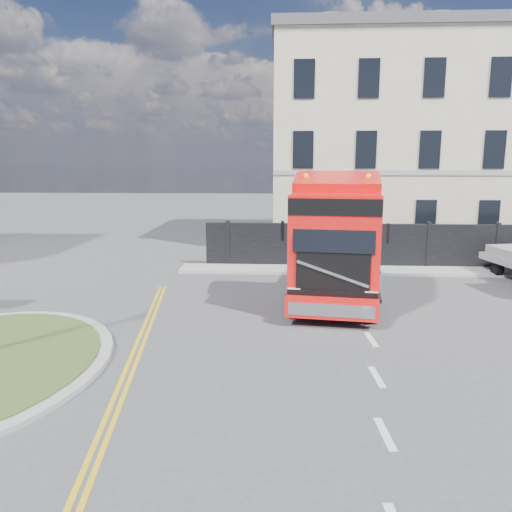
{
  "coord_description": "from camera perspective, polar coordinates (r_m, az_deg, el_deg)",
  "views": [
    {
      "loc": [
        0.54,
        -13.43,
        4.79
      ],
      "look_at": [
        -0.33,
        2.11,
        1.8
      ],
      "focal_mm": 35.0,
      "sensor_mm": 36.0,
      "label": 1
    }
  ],
  "objects": [
    {
      "name": "ground",
      "position": [
        14.27,
        0.87,
        -8.74
      ],
      "size": [
        120.0,
        120.0,
        0.0
      ],
      "primitive_type": "plane",
      "color": "#424244",
      "rests_on": "ground"
    },
    {
      "name": "hoarding_fence",
      "position": [
        23.53,
        17.96,
        1.07
      ],
      "size": [
        18.8,
        0.25,
        2.0
      ],
      "color": "black",
      "rests_on": "ground"
    },
    {
      "name": "georgian_building",
      "position": [
        30.44,
        13.86,
        12.41
      ],
      "size": [
        12.3,
        10.3,
        12.8
      ],
      "color": "beige",
      "rests_on": "ground"
    },
    {
      "name": "pavement_far",
      "position": [
        22.71,
        17.05,
        -1.64
      ],
      "size": [
        20.0,
        1.6,
        0.12
      ],
      "primitive_type": "cube",
      "color": "#969690",
      "rests_on": "ground"
    },
    {
      "name": "truck",
      "position": [
        16.64,
        9.02,
        0.81
      ],
      "size": [
        3.53,
        7.43,
        4.29
      ],
      "rotation": [
        0.0,
        0.0,
        -0.13
      ],
      "color": "black",
      "rests_on": "ground"
    }
  ]
}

